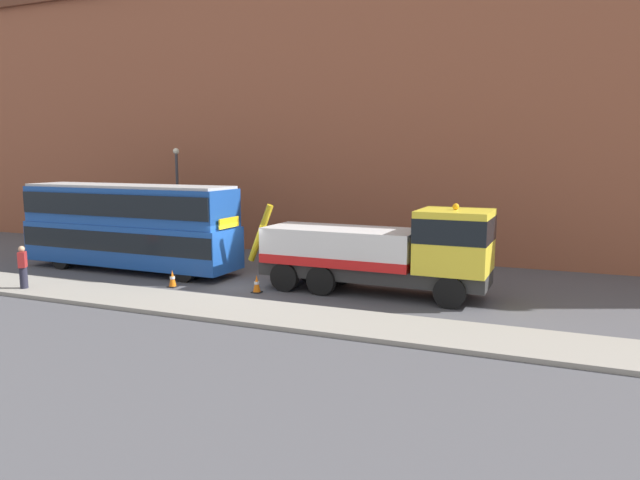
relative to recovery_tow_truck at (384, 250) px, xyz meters
The scene contains 9 objects.
ground_plane 6.22m from the recovery_tow_truck, behind, with size 120.00×120.00×0.00m, color #4C4C51.
near_kerb 7.67m from the recovery_tow_truck, 142.68° to the right, with size 60.00×2.80×0.15m, color gray.
building_facade 11.97m from the recovery_tow_truck, 125.81° to the left, with size 60.00×1.50×16.00m.
recovery_tow_truck is the anchor object (origin of this frame).
double_decker_bus 12.43m from the recovery_tow_truck, behind, with size 11.09×2.79×4.06m.
pedestrian_onlooker 14.34m from the recovery_tow_truck, 158.98° to the right, with size 0.44×0.48×1.71m.
traffic_cone_near_bus 8.81m from the recovery_tow_truck, 165.62° to the right, with size 0.36×0.36×0.72m.
traffic_cone_midway 5.21m from the recovery_tow_truck, 160.27° to the right, with size 0.36×0.36×0.72m.
street_lamp 15.40m from the recovery_tow_truck, 156.69° to the left, with size 0.36×0.36×5.83m.
Camera 1 is at (12.17, -21.16, 5.39)m, focal length 32.51 mm.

